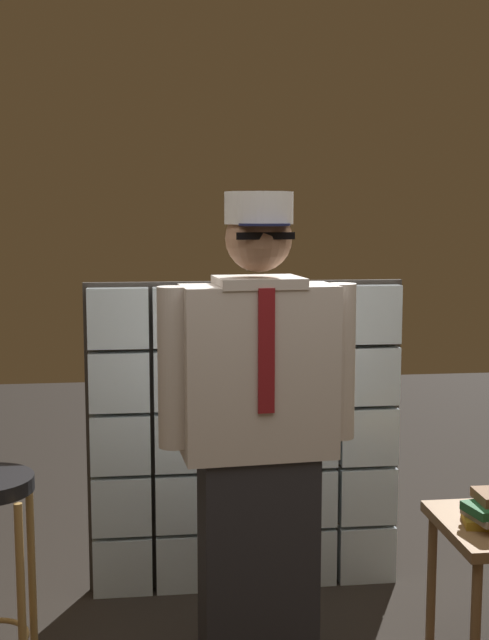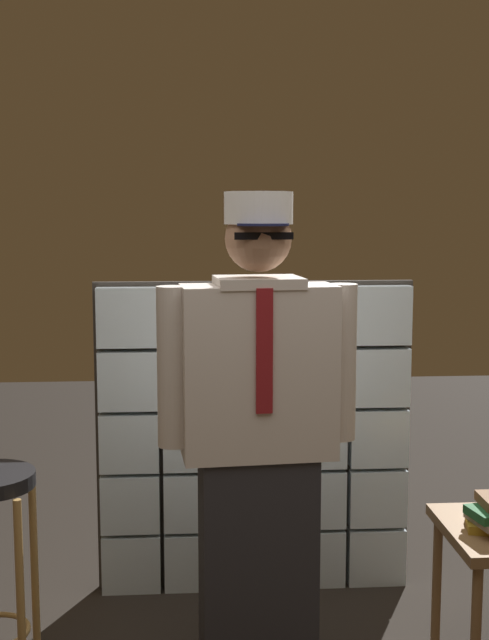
# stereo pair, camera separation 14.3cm
# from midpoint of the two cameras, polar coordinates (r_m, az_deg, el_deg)

# --- Properties ---
(glass_block_wall) EXTENTS (1.42, 0.10, 1.42)m
(glass_block_wall) POSITION_cam_midpoint_polar(r_m,az_deg,el_deg) (3.80, 1.81, -8.12)
(glass_block_wall) COLOR silver
(glass_block_wall) RESTS_ON ground
(standing_person) EXTENTS (0.71, 0.32, 1.77)m
(standing_person) POSITION_cam_midpoint_polar(r_m,az_deg,el_deg) (2.98, 2.31, -7.84)
(standing_person) COLOR #28282D
(standing_person) RESTS_ON ground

